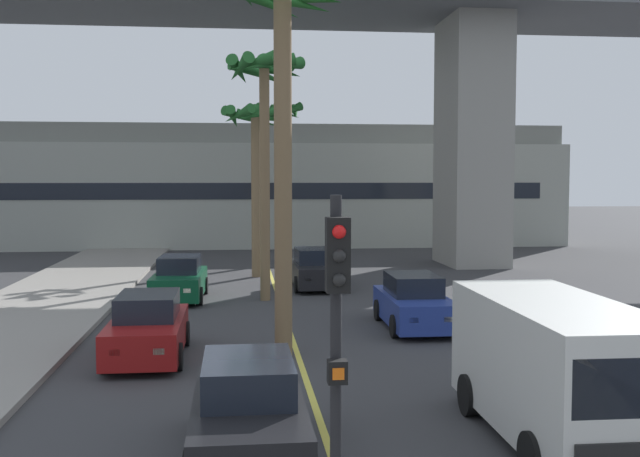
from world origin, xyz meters
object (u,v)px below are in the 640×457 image
at_px(car_queue_front, 179,280).
at_px(palm_tree_farthest_median, 284,47).
at_px(traffic_light_median_near, 337,340).
at_px(palm_tree_mid_median, 264,96).
at_px(palm_tree_far_median, 256,138).
at_px(car_queue_second, 148,329).
at_px(car_queue_fifth, 314,270).
at_px(car_queue_fourth, 414,303).
at_px(delivery_van, 556,367).
at_px(palm_tree_near_median, 279,142).
at_px(car_queue_third, 248,414).

relative_size(car_queue_front, palm_tree_farthest_median, 0.44).
relative_size(car_queue_front, traffic_light_median_near, 0.99).
relative_size(palm_tree_mid_median, palm_tree_far_median, 1.15).
distance_m(car_queue_second, palm_tree_mid_median, 11.02).
height_order(car_queue_front, traffic_light_median_near, traffic_light_median_near).
xyz_separation_m(car_queue_fifth, palm_tree_farthest_median, (-1.88, -11.24, 6.79)).
bearing_deg(car_queue_fifth, palm_tree_far_median, 121.71).
bearing_deg(car_queue_front, palm_tree_far_median, 63.96).
xyz_separation_m(car_queue_fourth, traffic_light_median_near, (-4.07, -13.67, 1.99)).
height_order(traffic_light_median_near, palm_tree_farthest_median, palm_tree_farthest_median).
height_order(palm_tree_far_median, palm_tree_farthest_median, palm_tree_farthest_median).
height_order(car_queue_fourth, traffic_light_median_near, traffic_light_median_near).
bearing_deg(palm_tree_farthest_median, car_queue_fifth, 80.50).
xyz_separation_m(car_queue_front, car_queue_fourth, (7.19, -5.89, 0.00)).
bearing_deg(car_queue_fourth, palm_tree_far_median, 109.89).
relative_size(delivery_van, palm_tree_near_median, 0.64).
xyz_separation_m(car_queue_second, palm_tree_mid_median, (3.14, 8.32, 6.52)).
height_order(delivery_van, traffic_light_median_near, traffic_light_median_near).
height_order(car_queue_fifth, palm_tree_mid_median, palm_tree_mid_median).
height_order(delivery_van, palm_tree_farthest_median, palm_tree_farthest_median).
relative_size(car_queue_second, palm_tree_farthest_median, 0.44).
xyz_separation_m(car_queue_fifth, palm_tree_near_median, (-0.92, 8.56, 5.48)).
distance_m(delivery_van, palm_tree_near_median, 27.04).
bearing_deg(car_queue_fourth, delivery_van, -89.49).
height_order(car_queue_front, car_queue_fourth, same).
bearing_deg(palm_tree_far_median, car_queue_front, -116.04).
relative_size(car_queue_second, car_queue_fourth, 1.00).
relative_size(car_queue_third, palm_tree_farthest_median, 0.44).
relative_size(palm_tree_near_median, palm_tree_mid_median, 0.95).
bearing_deg(delivery_van, palm_tree_near_median, 96.66).
distance_m(car_queue_fourth, car_queue_fifth, 8.52).
bearing_deg(traffic_light_median_near, palm_tree_far_median, 90.47).
height_order(car_queue_fourth, car_queue_fifth, same).
relative_size(traffic_light_median_near, palm_tree_near_median, 0.51).
height_order(traffic_light_median_near, palm_tree_far_median, palm_tree_far_median).
bearing_deg(car_queue_third, delivery_van, 1.47).
distance_m(palm_tree_near_median, palm_tree_mid_median, 11.51).
relative_size(car_queue_third, car_queue_fourth, 1.00).
bearing_deg(palm_tree_mid_median, delivery_van, -74.32).
xyz_separation_m(car_queue_front, car_queue_fifth, (5.11, 2.37, 0.00)).
xyz_separation_m(car_queue_front, car_queue_third, (2.25, -15.61, 0.00)).
xyz_separation_m(car_queue_third, palm_tree_farthest_median, (0.98, 6.74, 6.79)).
height_order(car_queue_front, palm_tree_far_median, palm_tree_far_median).
distance_m(car_queue_front, palm_tree_farthest_median, 11.63).
bearing_deg(palm_tree_farthest_median, car_queue_fourth, 36.98).
height_order(car_queue_fourth, palm_tree_near_median, palm_tree_near_median).
distance_m(delivery_van, palm_tree_mid_median, 16.69).
height_order(car_queue_third, palm_tree_near_median, palm_tree_near_median).
bearing_deg(traffic_light_median_near, palm_tree_farthest_median, 89.36).
height_order(car_queue_third, delivery_van, delivery_van).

